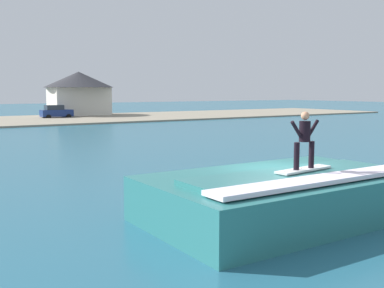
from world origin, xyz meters
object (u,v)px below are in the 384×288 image
surfboard (304,169)px  surfer (305,137)px  house_gabled_white (79,89)px  car_far_shore (56,112)px  wave_crest (281,196)px

surfboard → surfer: bearing=-136.0°
surfboard → house_gabled_white: bearing=76.8°
car_far_shore → house_gabled_white: (4.66, 4.05, 3.00)m
surfboard → wave_crest: bearing=135.1°
surfboard → car_far_shore: car_far_shore is taller
wave_crest → surfer: bearing=-52.0°
wave_crest → surfboard: bearing=-44.9°
wave_crest → surfer: surfer is taller
house_gabled_white → wave_crest: bearing=-103.7°
surfboard → car_far_shore: bearing=80.7°
surfer → house_gabled_white: size_ratio=0.16×
wave_crest → house_gabled_white: house_gabled_white is taller
wave_crest → surfboard: surfboard is taller
surfer → car_far_shore: surfer is taller
wave_crest → house_gabled_white: bearing=76.3°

